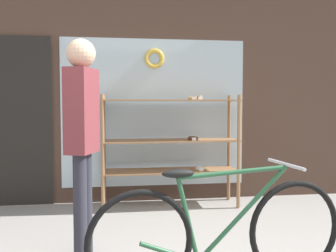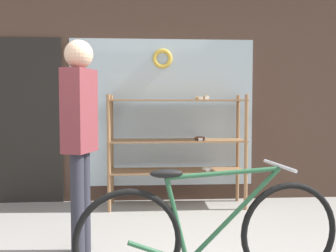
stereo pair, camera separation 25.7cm
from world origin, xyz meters
The scene contains 4 objects.
storefront_facade centered at (-0.03, 2.84, 1.74)m, with size 6.01×0.13×3.56m.
display_case centered at (0.37, 2.48, 0.82)m, with size 1.66×0.44×1.38m.
bicycle centered at (0.41, 0.39, 0.38)m, with size 1.84×0.46×0.85m.
pedestrian centered at (-0.57, 1.04, 1.07)m, with size 0.27×0.36×1.78m.
Camera 1 is at (-0.30, -2.05, 1.26)m, focal length 40.00 mm.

